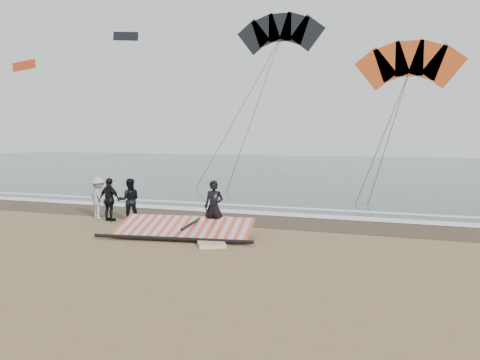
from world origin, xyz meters
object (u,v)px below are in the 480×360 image
Objects in this scene: man_main at (214,207)px; sail_rig at (184,230)px; board_white at (208,237)px; board_cream at (208,223)px.

man_main is 1.17m from sail_rig.
sail_rig is (-0.85, 0.11, 0.14)m from board_white.
sail_rig reaches higher than board_white.
man_main reaches higher than sail_rig.
board_cream is at bearing 83.98° from board_white.
sail_rig reaches higher than board_cream.
man_main is 1.63m from board_cream.
sail_rig is at bearing 142.92° from board_white.
sail_rig is (-0.72, -0.67, -0.64)m from man_main.
board_cream is 1.90m from sail_rig.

